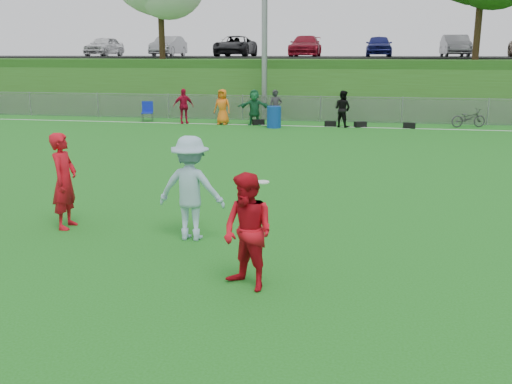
% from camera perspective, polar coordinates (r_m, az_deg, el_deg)
% --- Properties ---
extents(ground, '(120.00, 120.00, 0.00)m').
position_cam_1_polar(ground, '(9.79, -2.29, -6.68)').
color(ground, '#1A6415').
rests_on(ground, ground).
extents(sideline_far, '(60.00, 0.10, 0.01)m').
position_cam_1_polar(sideline_far, '(27.24, 6.11, 6.54)').
color(sideline_far, white).
rests_on(sideline_far, ground).
extents(fence, '(58.00, 0.06, 1.30)m').
position_cam_1_polar(fence, '(29.15, 6.45, 8.28)').
color(fence, gray).
rests_on(fence, ground).
extents(berm, '(120.00, 18.00, 3.00)m').
position_cam_1_polar(berm, '(40.04, 7.66, 10.96)').
color(berm, '#265016').
rests_on(berm, ground).
extents(parking_lot, '(120.00, 12.00, 0.10)m').
position_cam_1_polar(parking_lot, '(41.99, 7.88, 13.20)').
color(parking_lot, black).
rests_on(parking_lot, berm).
extents(car_row, '(32.04, 5.18, 1.44)m').
position_cam_1_polar(car_row, '(41.07, 6.16, 14.32)').
color(car_row, silver).
rests_on(car_row, parking_lot).
extents(spectator_row, '(8.76, 0.97, 1.69)m').
position_cam_1_polar(spectator_row, '(27.51, 0.10, 8.46)').
color(spectator_row, '#B00C2D').
rests_on(spectator_row, ground).
extents(gear_bags, '(7.67, 0.51, 0.26)m').
position_cam_1_polar(gear_bags, '(27.26, 8.27, 6.75)').
color(gear_bags, black).
rests_on(gear_bags, ground).
extents(player_red_left, '(0.50, 0.73, 1.91)m').
position_cam_1_polar(player_red_left, '(11.86, -18.62, 1.06)').
color(player_red_left, red).
rests_on(player_red_left, ground).
extents(player_red_center, '(1.07, 1.02, 1.75)m').
position_cam_1_polar(player_red_center, '(8.34, -0.81, -4.03)').
color(player_red_center, red).
rests_on(player_red_center, ground).
extents(player_blue, '(1.28, 0.76, 1.95)m').
position_cam_1_polar(player_blue, '(10.61, -6.52, 0.37)').
color(player_blue, '#97BBD1').
rests_on(player_blue, ground).
extents(frisbee, '(0.27, 0.27, 0.02)m').
position_cam_1_polar(frisbee, '(11.17, 0.66, 1.01)').
color(frisbee, white).
rests_on(frisbee, ground).
extents(recycling_bin, '(0.81, 0.81, 0.99)m').
position_cam_1_polar(recycling_bin, '(26.61, 1.81, 7.50)').
color(recycling_bin, '#0D3A93').
rests_on(recycling_bin, ground).
extents(camp_chair, '(0.68, 0.69, 0.99)m').
position_cam_1_polar(camp_chair, '(29.59, -10.80, 7.52)').
color(camp_chair, '#0F20A7').
rests_on(camp_chair, ground).
extents(bicycle, '(1.75, 1.05, 0.87)m').
position_cam_1_polar(bicycle, '(28.53, 20.48, 6.95)').
color(bicycle, '#2B2B2D').
rests_on(bicycle, ground).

